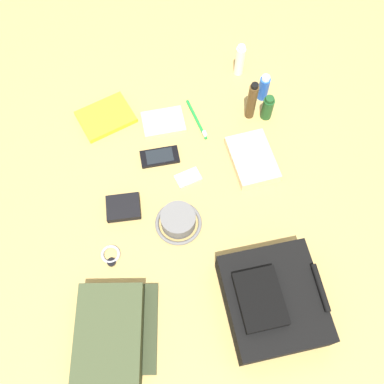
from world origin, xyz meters
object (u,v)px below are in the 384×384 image
Objects in this scene: notepad at (163,122)px; folded_towel at (252,159)px; cell_phone at (160,157)px; wristwatch at (111,255)px; toothpaste_tube at (240,60)px; shampoo_bottle at (268,108)px; wallet at (123,208)px; cologne_bottle at (252,101)px; deodorant_spray at (264,88)px; backpack at (272,301)px; media_player at (187,178)px; bucket_hat at (178,221)px; paperback_novel at (106,117)px; toiletry_pouch at (112,333)px; toothbrush at (198,121)px.

folded_towel is (0.22, 0.28, 0.01)m from notepad.
cell_phone is 1.90× the size of wristwatch.
toothpaste_tube is 0.69× the size of folded_towel.
wallet is at bearing -63.71° from shampoo_bottle.
wallet is at bearing -59.76° from cologne_bottle.
wristwatch is (0.44, -0.56, -0.08)m from cologne_bottle.
deodorant_spray reaches higher than wallet.
cologne_bottle is 0.87× the size of folded_towel.
toothpaste_tube reaches higher than shampoo_bottle.
cell_phone is (0.32, -0.36, -0.06)m from toothpaste_tube.
cologne_bottle reaches higher than shampoo_bottle.
backpack is 1.77× the size of cologne_bottle.
cell_phone reaches higher than media_player.
media_player is (-0.16, 0.06, -0.02)m from bucket_hat.
toothpaste_tube reaches higher than backpack.
notepad is (0.06, 0.20, -0.00)m from paperback_novel.
shampoo_bottle is (0.02, 0.06, -0.03)m from cologne_bottle.
toiletry_pouch is 0.39m from bucket_hat.
backpack reaches higher than bucket_hat.
folded_towel is (0.28, 0.48, 0.01)m from paperback_novel.
folded_towel is at bearing 132.16° from toiletry_pouch.
shampoo_bottle is (-0.67, 0.17, -0.01)m from backpack.
paperback_novel is (-0.01, -0.59, -0.05)m from deodorant_spray.
cologne_bottle is (-0.38, 0.33, 0.06)m from bucket_hat.
toiletry_pouch is 0.77m from paperback_novel.
cell_phone is (-0.57, -0.24, -0.05)m from backpack.
media_player is at bearing 128.42° from wristwatch.
media_player is 0.24m from toothbrush.
toothpaste_tube is at bearing 149.77° from bucket_hat.
toothpaste_tube is at bearing 131.93° from cell_phone.
wallet is at bearing -116.36° from bucket_hat.
toiletry_pouch is at bearing -29.28° from toothbrush.
paperback_novel is at bearing -77.06° from toothpaste_tube.
wallet is (0.38, 0.02, 0.00)m from paperback_novel.
toothpaste_tube is at bearing 135.01° from toothbrush.
cologne_bottle is 1.29× the size of cell_phone.
cologne_bottle is at bearing 139.72° from toiletry_pouch.
toothbrush is at bearing 137.07° from wallet.
wallet is 0.37m from notepad.
toiletry_pouch is 3.16× the size of media_player.
folded_towel is at bearing 37.91° from toothbrush.
deodorant_spray is 0.57× the size of folded_towel.
deodorant_spray reaches higher than toiletry_pouch.
deodorant_spray is 1.60× the size of wristwatch.
toiletry_pouch is 1.07m from toothpaste_tube.
folded_towel reaches higher than wristwatch.
backpack is at bearing 19.68° from media_player.
notepad is at bearing -94.13° from cologne_bottle.
bucket_hat reaches higher than notepad.
cologne_bottle is 0.96× the size of toothbrush.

